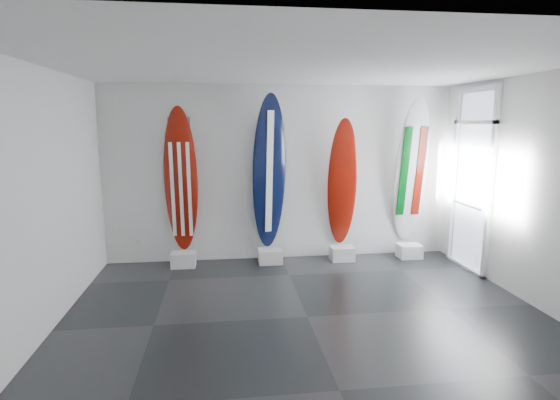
{
  "coord_description": "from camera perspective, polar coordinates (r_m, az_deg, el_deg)",
  "views": [
    {
      "loc": [
        -0.99,
        -5.06,
        2.37
      ],
      "look_at": [
        -0.16,
        1.4,
        1.23
      ],
      "focal_mm": 28.4,
      "sensor_mm": 36.0,
      "label": 1
    }
  ],
  "objects": [
    {
      "name": "surfboard_swiss",
      "position": [
        7.68,
        8.03,
        2.16
      ],
      "size": [
        0.54,
        0.44,
        2.22
      ],
      "primitive_type": "ellipsoid",
      "rotation": [
        0.14,
        0.0,
        -0.1
      ],
      "color": "maroon",
      "rests_on": "display_block_swiss"
    },
    {
      "name": "surfboard_italy",
      "position": [
        8.07,
        16.51,
        3.46
      ],
      "size": [
        0.59,
        0.49,
        2.57
      ],
      "primitive_type": "ellipsoid",
      "rotation": [
        0.16,
        0.0,
        -0.01
      ],
      "color": "white",
      "rests_on": "display_block_italy"
    },
    {
      "name": "display_block_navy",
      "position": [
        7.62,
        -1.27,
        -7.26
      ],
      "size": [
        0.4,
        0.3,
        0.24
      ],
      "primitive_type": "cube",
      "color": "white",
      "rests_on": "floor"
    },
    {
      "name": "wall_right",
      "position": [
        6.5,
        30.65,
        0.84
      ],
      "size": [
        0.0,
        5.0,
        5.0
      ],
      "primitive_type": "plane",
      "rotation": [
        1.57,
        0.0,
        -1.57
      ],
      "color": "white",
      "rests_on": "ground"
    },
    {
      "name": "wall_outlet",
      "position": [
        7.94,
        -17.72,
        -5.3
      ],
      "size": [
        0.09,
        0.02,
        0.13
      ],
      "primitive_type": "cube",
      "color": "silver",
      "rests_on": "wall_back"
    },
    {
      "name": "wall_left",
      "position": [
        5.51,
        -28.58,
        -0.38
      ],
      "size": [
        0.0,
        5.0,
        5.0
      ],
      "primitive_type": "plane",
      "rotation": [
        1.57,
        0.0,
        1.57
      ],
      "color": "white",
      "rests_on": "ground"
    },
    {
      "name": "floor",
      "position": [
        5.67,
        3.53,
        -14.79
      ],
      "size": [
        6.0,
        6.0,
        0.0
      ],
      "primitive_type": "plane",
      "color": "black",
      "rests_on": "ground"
    },
    {
      "name": "display_block_swiss",
      "position": [
        7.84,
        8.0,
        -6.84
      ],
      "size": [
        0.4,
        0.3,
        0.24
      ],
      "primitive_type": "cube",
      "color": "white",
      "rests_on": "floor"
    },
    {
      "name": "display_block_italy",
      "position": [
        8.25,
        16.31,
        -6.32
      ],
      "size": [
        0.4,
        0.3,
        0.24
      ],
      "primitive_type": "cube",
      "color": "white",
      "rests_on": "floor"
    },
    {
      "name": "balcony",
      "position": [
        8.67,
        30.63,
        -3.95
      ],
      "size": [
        2.8,
        2.2,
        1.2
      ],
      "primitive_type": null,
      "color": "slate",
      "rests_on": "ground"
    },
    {
      "name": "glass_door",
      "position": [
        7.76,
        23.46,
        2.11
      ],
      "size": [
        0.12,
        1.16,
        2.85
      ],
      "primitive_type": null,
      "color": "white",
      "rests_on": "floor"
    },
    {
      "name": "wall_front",
      "position": [
        2.88,
        13.29,
        -7.95
      ],
      "size": [
        6.0,
        0.0,
        6.0
      ],
      "primitive_type": "plane",
      "rotation": [
        -1.57,
        0.0,
        0.0
      ],
      "color": "white",
      "rests_on": "ground"
    },
    {
      "name": "display_block_usa",
      "position": [
        7.61,
        -12.33,
        -7.5
      ],
      "size": [
        0.4,
        0.3,
        0.24
      ],
      "primitive_type": "cube",
      "color": "white",
      "rests_on": "floor"
    },
    {
      "name": "surfboard_navy",
      "position": [
        7.42,
        -1.39,
        3.54
      ],
      "size": [
        0.64,
        0.41,
        2.61
      ],
      "primitive_type": "ellipsoid",
      "rotation": [
        0.07,
        0.0,
        0.27
      ],
      "color": "black",
      "rests_on": "display_block_navy"
    },
    {
      "name": "surfboard_usa",
      "position": [
        7.43,
        -12.64,
        2.48
      ],
      "size": [
        0.56,
        0.28,
        2.4
      ],
      "primitive_type": "ellipsoid",
      "rotation": [
        0.07,
        0.0,
        -0.06
      ],
      "color": "maroon",
      "rests_on": "display_block_usa"
    },
    {
      "name": "wall_back",
      "position": [
        7.67,
        0.15,
        3.41
      ],
      "size": [
        6.0,
        0.0,
        6.0
      ],
      "primitive_type": "plane",
      "rotation": [
        1.57,
        0.0,
        0.0
      ],
      "color": "white",
      "rests_on": "ground"
    },
    {
      "name": "ceiling",
      "position": [
        5.19,
        3.9,
        16.87
      ],
      "size": [
        6.0,
        6.0,
        0.0
      ],
      "primitive_type": "plane",
      "rotation": [
        3.14,
        0.0,
        0.0
      ],
      "color": "white",
      "rests_on": "wall_back"
    }
  ]
}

